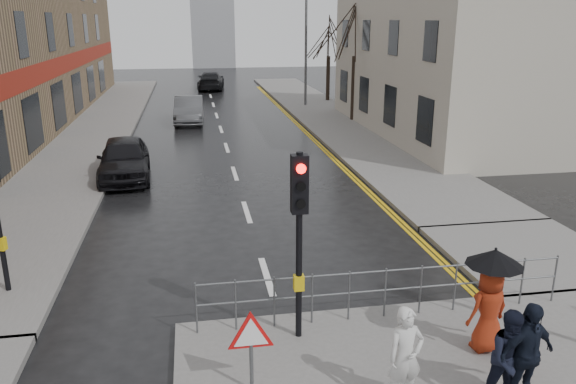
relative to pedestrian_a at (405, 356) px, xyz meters
name	(u,v)px	position (x,y,z in m)	size (l,w,h in m)	color
ground	(290,349)	(-1.39, 1.85, -0.91)	(120.00, 120.00, 0.00)	black
left_pavement	(99,125)	(-7.89, 24.85, -0.84)	(4.00, 44.00, 0.14)	#605E5B
right_pavement	(323,113)	(5.11, 26.85, -0.84)	(4.00, 40.00, 0.14)	#605E5B
pavement_bridge_right	(528,254)	(5.11, 4.85, -0.84)	(4.00, 4.20, 0.14)	#605E5B
building_right_cream	(467,36)	(10.61, 19.85, 3.87)	(9.00, 16.40, 10.10)	#B1A99A
traffic_signal_near_left	(299,214)	(-1.19, 2.05, 1.55)	(0.28, 0.27, 3.40)	black
guard_railing_front	(386,282)	(0.56, 2.45, -0.05)	(7.14, 0.04, 1.00)	#595B5E
warning_sign	(251,338)	(-2.19, 0.65, 0.13)	(0.80, 0.07, 1.35)	#595B5E
street_lamp	(303,33)	(4.43, 29.85, 3.80)	(1.83, 0.25, 8.00)	#595B5E
tree_near	(355,28)	(6.11, 23.85, 4.23)	(2.40, 2.40, 6.58)	black
tree_far	(329,37)	(6.61, 31.85, 3.51)	(2.40, 2.40, 5.64)	black
pedestrian_a	(405,356)	(0.00, 0.00, 0.00)	(0.56, 0.37, 1.54)	silver
pedestrian_b	(511,359)	(1.49, -0.31, -0.01)	(0.74, 0.58, 1.52)	black
pedestrian_with_umbrella	(491,293)	(1.91, 1.08, 0.30)	(0.96, 0.96, 1.86)	maroon
pedestrian_d	(526,355)	(1.71, -0.33, 0.05)	(0.96, 0.40, 1.64)	black
car_parked	(124,158)	(-5.39, 13.85, -0.16)	(1.78, 4.42, 1.51)	black
car_mid	(189,110)	(-3.02, 25.16, -0.18)	(1.54, 4.41, 1.45)	#444649
car_far	(211,81)	(-1.17, 40.40, -0.19)	(2.02, 4.96, 1.44)	black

